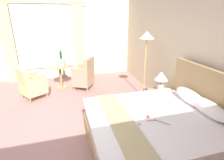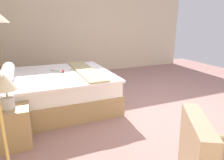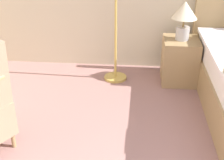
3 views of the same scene
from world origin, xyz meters
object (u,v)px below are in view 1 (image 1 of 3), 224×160
side_table_round (60,74)px  wine_glass_near_bucket (55,62)px  snack_plate (54,67)px  bedside_lamp (161,78)px  armchair_by_window (85,75)px  wine_glass_near_edge (61,64)px  bed (156,130)px  nightstand (159,101)px  floor_lamp_brass (146,43)px  champagne_bucket (61,61)px  armchair_facing_bed (31,84)px

side_table_round → wine_glass_near_bucket: wine_glass_near_bucket is taller
snack_plate → bedside_lamp: bearing=48.6°
snack_plate → armchair_by_window: size_ratio=0.17×
wine_glass_near_bucket → wine_glass_near_edge: 0.32m
bed → nightstand: (-1.09, 0.69, -0.10)m
floor_lamp_brass → armchair_by_window: (-1.07, -1.44, -1.06)m
bedside_lamp → floor_lamp_brass: 1.02m
snack_plate → champagne_bucket: bearing=122.2°
wine_glass_near_edge → armchair_facing_bed: (0.42, -0.81, -0.38)m
nightstand → floor_lamp_brass: size_ratio=0.30×
bedside_lamp → armchair_facing_bed: bearing=-117.8°
wine_glass_near_edge → nightstand: bearing=47.1°
bed → nightstand: 1.29m
armchair_facing_bed → floor_lamp_brass: bearing=75.4°
nightstand → wine_glass_near_bucket: (-2.21, -2.28, 0.53)m
side_table_round → armchair_facing_bed: armchair_facing_bed is taller
floor_lamp_brass → side_table_round: bearing=-122.0°
champagne_bucket → armchair_facing_bed: (0.63, -0.82, -0.43)m
nightstand → wine_glass_near_edge: size_ratio=4.18×
nightstand → wine_glass_near_bucket: size_ratio=3.87×
snack_plate → wine_glass_near_bucket: bearing=172.8°
side_table_round → champagne_bucket: champagne_bucket is taller
champagne_bucket → side_table_round: bearing=-55.1°
champagne_bucket → armchair_by_window: (0.31, 0.64, -0.40)m
armchair_facing_bed → snack_plate: bearing=129.4°
wine_glass_near_bucket → wine_glass_near_edge: (0.26, 0.18, -0.01)m
bedside_lamp → champagne_bucket: bearing=-135.9°
champagne_bucket → bedside_lamp: bearing=44.1°
armchair_by_window → wine_glass_near_edge: bearing=-99.0°
bedside_lamp → snack_plate: size_ratio=2.72×
bedside_lamp → floor_lamp_brass: (-0.78, -0.02, 0.66)m
bedside_lamp → armchair_by_window: (-1.85, -1.46, -0.40)m
nightstand → bedside_lamp: size_ratio=1.20×
floor_lamp_brass → armchair_by_window: size_ratio=1.83×
bed → armchair_by_window: bearing=-165.3°
bedside_lamp → armchair_facing_bed: 3.32m
side_table_round → armchair_by_window: (0.27, 0.70, -0.00)m
wine_glass_near_edge → snack_plate: 0.23m
snack_plate → side_table_round: bearing=120.9°
floor_lamp_brass → champagne_bucket: floor_lamp_brass is taller
bedside_lamp → floor_lamp_brass: size_ratio=0.25×
nightstand → snack_plate: bearing=-131.4°
nightstand → champagne_bucket: size_ratio=1.07×
nightstand → side_table_round: (-2.12, -2.16, 0.17)m
bedside_lamp → champagne_bucket: (-2.16, -2.10, 0.01)m
side_table_round → armchair_by_window: armchair_by_window is taller
floor_lamp_brass → bed: bearing=-19.7°
nightstand → wine_glass_near_edge: bearing=-132.9°
bed → snack_plate: (-3.12, -1.62, 0.34)m
champagne_bucket → armchair_facing_bed: size_ratio=0.56×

